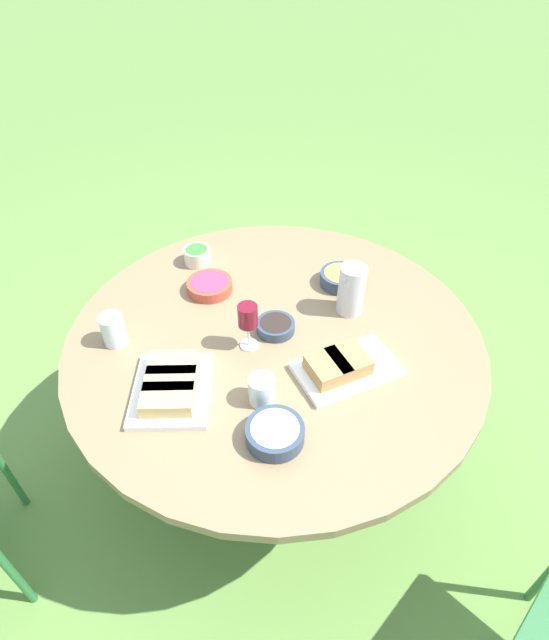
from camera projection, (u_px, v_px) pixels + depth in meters
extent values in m
plane|color=#668E42|center=(274.00, 453.00, 2.16)|extent=(40.00, 40.00, 0.00)
cylinder|color=#4C4C51|center=(274.00, 452.00, 2.16)|extent=(0.48, 0.48, 0.02)
cylinder|color=#4C4C51|center=(274.00, 402.00, 1.93)|extent=(0.11, 0.11, 0.66)
cylinder|color=#8C7251|center=(274.00, 337.00, 1.70)|extent=(1.40, 1.40, 0.03)
cylinder|color=#2D6B38|center=(13.00, 573.00, 1.58)|extent=(0.03, 0.03, 0.43)
cylinder|color=#2D6B38|center=(8.00, 473.00, 1.85)|extent=(0.03, 0.03, 0.43)
cylinder|color=silver|center=(351.00, 290.00, 1.72)|extent=(0.09, 0.09, 0.18)
cone|color=silver|center=(346.00, 277.00, 1.65)|extent=(0.02, 0.02, 0.02)
cylinder|color=silver|center=(249.00, 345.00, 1.64)|extent=(0.06, 0.06, 0.01)
cylinder|color=silver|center=(249.00, 335.00, 1.61)|extent=(0.01, 0.01, 0.09)
cylinder|color=maroon|center=(248.00, 316.00, 1.56)|extent=(0.06, 0.06, 0.08)
cube|color=white|center=(172.00, 390.00, 1.49)|extent=(0.36, 0.36, 0.02)
cube|color=tan|center=(173.00, 367.00, 1.52)|extent=(0.18, 0.18, 0.05)
cube|color=tan|center=(171.00, 383.00, 1.47)|extent=(0.18, 0.18, 0.05)
cube|color=tan|center=(167.00, 400.00, 1.42)|extent=(0.18, 0.18, 0.05)
cube|color=white|center=(347.00, 369.00, 1.55)|extent=(0.36, 0.29, 0.02)
cube|color=#B2844C|center=(328.00, 368.00, 1.51)|extent=(0.15, 0.15, 0.05)
cube|color=#B2844C|center=(348.00, 361.00, 1.53)|extent=(0.15, 0.15, 0.05)
cylinder|color=#334256|center=(341.00, 278.00, 1.88)|extent=(0.16, 0.16, 0.05)
cylinder|color=#E0C147|center=(341.00, 275.00, 1.87)|extent=(0.13, 0.13, 0.02)
cylinder|color=beige|center=(197.00, 256.00, 1.98)|extent=(0.11, 0.11, 0.06)
cylinder|color=#387533|center=(197.00, 252.00, 1.97)|extent=(0.09, 0.09, 0.03)
cylinder|color=#334256|center=(276.00, 326.00, 1.69)|extent=(0.13, 0.13, 0.04)
cylinder|color=#2D231E|center=(276.00, 324.00, 1.68)|extent=(0.11, 0.11, 0.02)
cylinder|color=#B74733|center=(210.00, 286.00, 1.86)|extent=(0.17, 0.17, 0.04)
cylinder|color=#D6385B|center=(210.00, 283.00, 1.85)|extent=(0.14, 0.14, 0.02)
cylinder|color=#334256|center=(275.00, 433.00, 1.36)|extent=(0.16, 0.16, 0.05)
cylinder|color=silver|center=(275.00, 430.00, 1.35)|extent=(0.13, 0.13, 0.02)
cylinder|color=silver|center=(113.00, 330.00, 1.62)|extent=(0.08, 0.08, 0.11)
cylinder|color=silver|center=(262.00, 390.00, 1.45)|extent=(0.08, 0.08, 0.09)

